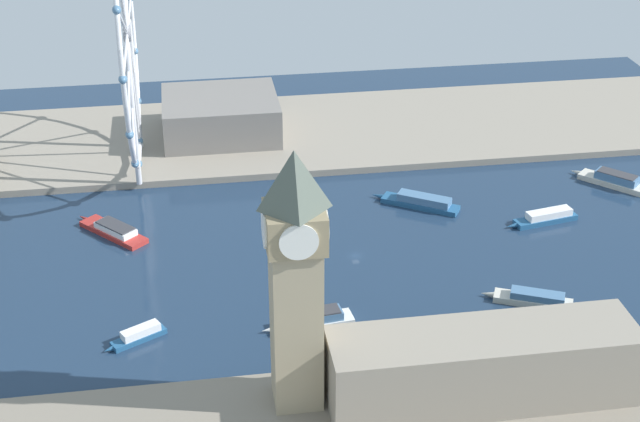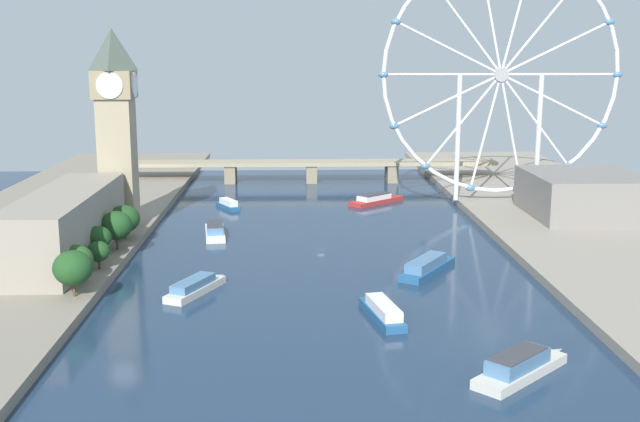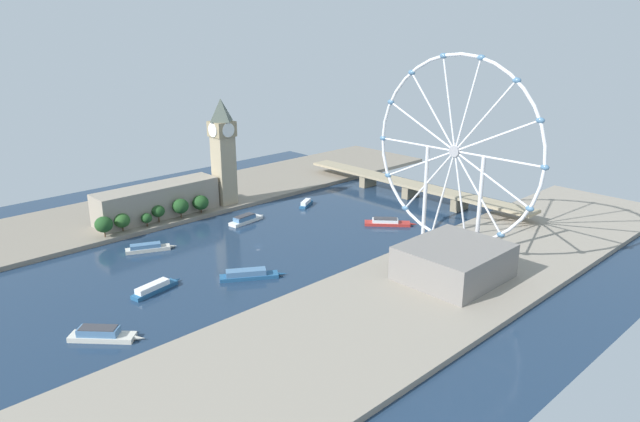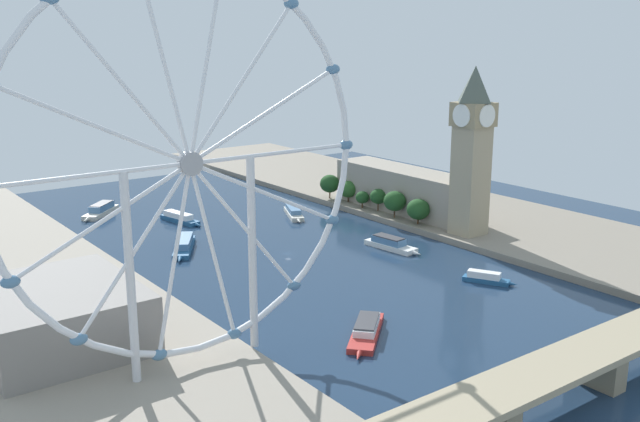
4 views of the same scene
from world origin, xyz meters
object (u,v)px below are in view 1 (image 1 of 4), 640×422
(clock_tower, at_px, (296,278))
(parliament_block, at_px, (482,366))
(tour_boat_0, at_px, (533,299))
(tour_boat_6, at_px, (314,320))
(ferris_wheel, at_px, (127,35))
(riverside_hall, at_px, (221,116))
(tour_boat_5, at_px, (614,180))
(tour_boat_1, at_px, (546,217))
(tour_boat_3, at_px, (139,335))
(tour_boat_4, at_px, (421,202))
(tour_boat_2, at_px, (114,230))

(clock_tower, xyz_separation_m, parliament_block, (-7.40, -51.84, -29.60))
(tour_boat_0, height_order, tour_boat_6, tour_boat_6)
(ferris_wheel, distance_m, riverside_hall, 67.65)
(riverside_hall, bearing_deg, tour_boat_5, -114.43)
(tour_boat_1, distance_m, tour_boat_5, 48.38)
(tour_boat_6, bearing_deg, tour_boat_3, -7.64)
(tour_boat_4, bearing_deg, clock_tower, 92.93)
(tour_boat_0, bearing_deg, tour_boat_4, -50.29)
(tour_boat_5, relative_size, tour_boat_6, 0.91)
(tour_boat_4, distance_m, tour_boat_6, 93.73)
(tour_boat_5, bearing_deg, tour_boat_6, 77.27)
(parliament_block, distance_m, tour_boat_4, 123.96)
(ferris_wheel, height_order, tour_boat_2, ferris_wheel)
(parliament_block, distance_m, ferris_wheel, 205.69)
(clock_tower, xyz_separation_m, ferris_wheel, (166.69, 47.13, 17.34))
(riverside_hall, xyz_separation_m, tour_boat_3, (-155.25, 35.77, -10.21))
(riverside_hall, bearing_deg, tour_boat_6, -172.43)
(clock_tower, height_order, tour_boat_1, clock_tower)
(ferris_wheel, bearing_deg, tour_boat_3, -179.40)
(riverside_hall, xyz_separation_m, tour_boat_5, (-73.18, -161.08, -9.69))
(tour_boat_4, bearing_deg, tour_boat_1, -171.55)
(tour_boat_0, bearing_deg, tour_boat_1, -90.27)
(tour_boat_6, bearing_deg, tour_boat_4, -132.97)
(tour_boat_0, bearing_deg, tour_boat_2, -1.67)
(tour_boat_0, bearing_deg, clock_tower, 49.92)
(clock_tower, height_order, tour_boat_6, clock_tower)
(ferris_wheel, xyz_separation_m, tour_boat_5, (-44.82, -198.17, -58.64))
(tour_boat_4, distance_m, tour_boat_5, 85.71)
(tour_boat_0, height_order, tour_boat_2, tour_boat_2)
(tour_boat_6, bearing_deg, clock_tower, 67.71)
(tour_boat_1, bearing_deg, tour_boat_3, 8.27)
(ferris_wheel, relative_size, tour_boat_2, 3.77)
(tour_boat_1, height_order, tour_boat_3, tour_boat_1)
(tour_boat_4, bearing_deg, riverside_hall, -13.96)
(riverside_hall, xyz_separation_m, tour_boat_4, (-79.84, -75.63, -9.91))
(parliament_block, bearing_deg, ferris_wheel, 29.62)
(ferris_wheel, bearing_deg, tour_boat_6, -155.60)
(tour_boat_6, bearing_deg, tour_boat_5, -156.62)
(riverside_hall, bearing_deg, tour_boat_3, 167.02)
(clock_tower, relative_size, tour_boat_1, 2.55)
(ferris_wheel, bearing_deg, tour_boat_0, -133.46)
(clock_tower, bearing_deg, tour_boat_0, -64.61)
(tour_boat_5, bearing_deg, parliament_block, 99.29)
(tour_boat_0, relative_size, tour_boat_1, 0.97)
(tour_boat_2, relative_size, tour_boat_6, 0.98)
(tour_boat_1, xyz_separation_m, tour_boat_5, (26.94, -40.19, 0.29))
(clock_tower, relative_size, tour_boat_6, 2.54)
(tour_boat_4, xyz_separation_m, tour_boat_6, (-75.95, 54.93, 0.07))
(tour_boat_1, height_order, tour_boat_6, tour_boat_6)
(parliament_block, xyz_separation_m, riverside_hall, (202.45, 61.88, -2.02))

